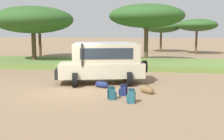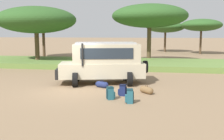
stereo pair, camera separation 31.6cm
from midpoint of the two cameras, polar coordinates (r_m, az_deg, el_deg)
ground_plane at (r=13.77m, az=-7.98°, el=-4.48°), size 320.00×320.00×0.00m
grass_bank at (r=24.08m, az=-0.23°, el=1.49°), size 120.00×7.00×0.44m
safari_vehicle at (r=15.44m, az=-1.21°, el=1.82°), size 5.48×3.45×2.44m
backpack_beside_front_wheel at (r=12.54m, az=3.04°, el=-4.42°), size 0.41×0.32×0.54m
backpack_cluster_center at (r=11.23m, az=4.65°, el=-5.73°), size 0.39×0.34×0.62m
backpack_near_rear_wheel at (r=11.82m, az=0.43°, el=-5.09°), size 0.42×0.39×0.58m
duffel_bag_low_black_case at (r=14.36m, az=-1.56°, el=-3.19°), size 0.77×0.54×0.44m
duffel_bag_soft_canvas at (r=13.14m, az=8.20°, el=-4.32°), size 0.69×0.75×0.44m
acacia_tree_far_left at (r=32.97m, az=-14.56°, el=11.09°), size 6.66×6.61×5.75m
acacia_tree_left_mid at (r=26.03m, az=-15.87°, el=10.42°), size 7.63×6.58×5.46m
acacia_tree_centre_back at (r=27.02m, az=8.52°, el=11.54°), size 7.58×6.62×5.86m
acacia_tree_right_mid at (r=42.78m, az=11.77°, el=9.11°), size 6.00×6.05×4.76m
acacia_tree_far_right at (r=39.48m, az=19.11°, el=9.22°), size 5.63×6.04×4.95m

